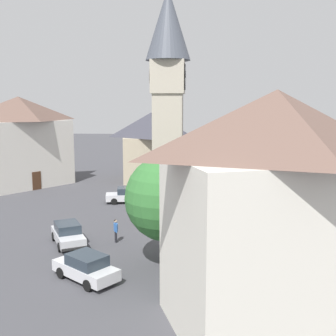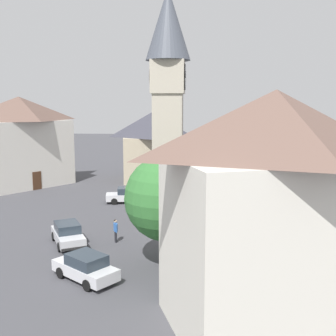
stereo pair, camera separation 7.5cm
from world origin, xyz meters
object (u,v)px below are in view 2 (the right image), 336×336
at_px(car_blue_kerb, 127,195).
at_px(building_terrace_right, 21,141).
at_px(car_red_corner, 68,234).
at_px(clock_tower, 168,88).
at_px(car_black_far, 224,189).
at_px(tree, 168,198).
at_px(pedestrian, 116,229).
at_px(building_shop_left, 151,146).
at_px(building_corner_back, 272,210).
at_px(car_white_side, 241,225).
at_px(car_silver_kerb, 86,267).

relative_size(car_blue_kerb, building_terrace_right, 0.34).
bearing_deg(car_red_corner, car_blue_kerb, 171.31).
xyz_separation_m(clock_tower, car_black_far, (-10.49, 5.22, -10.30)).
relative_size(car_blue_kerb, tree, 0.64).
bearing_deg(pedestrian, building_terrace_right, -141.11).
height_order(tree, building_shop_left, building_shop_left).
xyz_separation_m(clock_tower, tree, (9.10, 0.73, -6.83)).
bearing_deg(car_blue_kerb, car_red_corner, -8.69).
xyz_separation_m(car_red_corner, building_corner_back, (9.65, 12.39, 4.55)).
relative_size(car_blue_kerb, car_black_far, 0.98).
xyz_separation_m(car_blue_kerb, building_shop_left, (-12.56, 0.94, 3.70)).
bearing_deg(building_shop_left, building_corner_back, 15.30).
distance_m(car_blue_kerb, car_white_side, 14.16).
bearing_deg(pedestrian, building_corner_back, 41.39).
relative_size(car_silver_kerb, building_terrace_right, 0.33).
relative_size(pedestrian, building_terrace_right, 0.13).
height_order(car_silver_kerb, building_shop_left, building_shop_left).
bearing_deg(car_red_corner, car_silver_kerb, 27.05).
bearing_deg(building_shop_left, tree, 8.96).
relative_size(tree, building_terrace_right, 0.53).
distance_m(building_shop_left, building_terrace_right, 15.95).
xyz_separation_m(pedestrian, building_shop_left, (-24.47, -0.41, 3.45)).
distance_m(car_white_side, building_corner_back, 13.47).
xyz_separation_m(car_black_far, building_corner_back, (26.05, 0.56, 4.55)).
distance_m(car_red_corner, tree, 8.72).
xyz_separation_m(clock_tower, car_red_corner, (5.91, -6.61, -10.30)).
distance_m(car_black_far, building_shop_left, 13.06).
bearing_deg(building_shop_left, building_terrace_right, -70.20).
relative_size(car_black_far, pedestrian, 2.64).
height_order(car_red_corner, car_white_side, same).
xyz_separation_m(car_blue_kerb, tree, (15.79, 5.41, 3.47)).
relative_size(clock_tower, building_terrace_right, 1.46).
bearing_deg(car_white_side, building_corner_back, 0.13).
relative_size(car_red_corner, building_terrace_right, 0.34).
xyz_separation_m(tree, building_shop_left, (-28.35, -4.47, 0.23)).
distance_m(clock_tower, building_terrace_right, 23.95).
bearing_deg(building_terrace_right, car_black_far, 81.99).
xyz_separation_m(car_blue_kerb, car_silver_kerb, (18.30, 0.99, 0.00)).
bearing_deg(pedestrian, clock_tower, 147.45).
xyz_separation_m(car_red_corner, tree, (3.19, 7.34, 3.47)).
xyz_separation_m(car_silver_kerb, tree, (-2.52, 4.42, 3.47)).
xyz_separation_m(car_white_side, building_terrace_right, (-16.74, -24.47, 4.68)).
height_order(clock_tower, tree, clock_tower).
height_order(car_red_corner, building_shop_left, building_shop_left).
relative_size(tree, building_corner_back, 0.65).
height_order(clock_tower, building_terrace_right, clock_tower).
height_order(building_shop_left, building_corner_back, building_corner_back).
height_order(car_blue_kerb, building_corner_back, building_corner_back).
distance_m(car_white_side, pedestrian, 9.39).
xyz_separation_m(car_black_far, building_terrace_right, (-3.37, -23.94, 4.68)).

